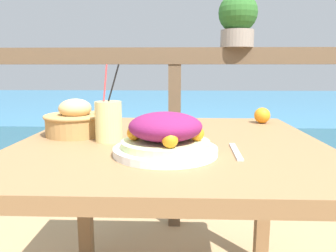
% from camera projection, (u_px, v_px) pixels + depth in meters
% --- Properties ---
extents(patio_table, '(0.96, 0.96, 0.70)m').
position_uv_depth(patio_table, '(170.00, 168.00, 1.07)').
color(patio_table, olive).
rests_on(patio_table, ground_plane).
extents(railing_fence, '(2.80, 0.08, 1.04)m').
position_uv_depth(railing_fence, '(175.00, 95.00, 1.85)').
color(railing_fence, brown).
rests_on(railing_fence, ground_plane).
extents(sea_backdrop, '(12.00, 4.00, 0.50)m').
position_uv_depth(sea_backdrop, '(178.00, 119.00, 4.40)').
color(sea_backdrop, teal).
rests_on(sea_backdrop, ground_plane).
extents(salad_plate, '(0.28, 0.28, 0.11)m').
position_uv_depth(salad_plate, '(166.00, 136.00, 0.88)').
color(salad_plate, silver).
rests_on(salad_plate, patio_table).
extents(drink_glass, '(0.08, 0.08, 0.24)m').
position_uv_depth(drink_glass, '(109.00, 121.00, 1.03)').
color(drink_glass, '#DBCC7F').
rests_on(drink_glass, patio_table).
extents(bread_basket, '(0.21, 0.21, 0.13)m').
position_uv_depth(bread_basket, '(76.00, 121.00, 1.13)').
color(bread_basket, '#AD7F47').
rests_on(bread_basket, patio_table).
extents(potted_plant, '(0.21, 0.21, 0.29)m').
position_uv_depth(potted_plant, '(238.00, 19.00, 1.76)').
color(potted_plant, gray).
rests_on(potted_plant, railing_fence).
extents(knife, '(0.02, 0.18, 0.00)m').
position_uv_depth(knife, '(236.00, 151.00, 0.90)').
color(knife, silver).
rests_on(knife, patio_table).
extents(orange_near_basket, '(0.07, 0.07, 0.07)m').
position_uv_depth(orange_near_basket, '(262.00, 115.00, 1.38)').
color(orange_near_basket, orange).
rests_on(orange_near_basket, patio_table).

